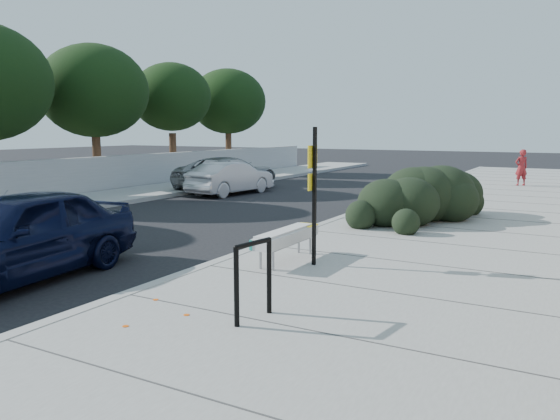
{
  "coord_description": "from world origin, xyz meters",
  "views": [
    {
      "loc": [
        5.85,
        -7.75,
        2.58
      ],
      "look_at": [
        0.65,
        1.59,
        1.0
      ],
      "focal_mm": 35.0,
      "sensor_mm": 36.0,
      "label": 1
    }
  ],
  "objects_px": {
    "sign_post": "(314,187)",
    "suv_silver": "(228,173)",
    "bike_rack": "(253,272)",
    "sedan_navy": "(14,236)",
    "pedestrian": "(521,167)",
    "wagon_silver": "(231,178)",
    "bench": "(287,237)"
  },
  "relations": [
    {
      "from": "sedan_navy",
      "to": "suv_silver",
      "type": "xyz_separation_m",
      "value": [
        -4.99,
        13.62,
        -0.08
      ]
    },
    {
      "from": "bench",
      "to": "wagon_silver",
      "type": "distance_m",
      "value": 12.05
    },
    {
      "from": "pedestrian",
      "to": "suv_silver",
      "type": "bearing_deg",
      "value": -5.59
    },
    {
      "from": "bike_rack",
      "to": "wagon_silver",
      "type": "xyz_separation_m",
      "value": [
        -8.72,
        12.34,
        -0.12
      ]
    },
    {
      "from": "sign_post",
      "to": "bike_rack",
      "type": "bearing_deg",
      "value": -72.71
    },
    {
      "from": "bike_rack",
      "to": "sedan_navy",
      "type": "xyz_separation_m",
      "value": [
        -4.76,
        -0.01,
        0.02
      ]
    },
    {
      "from": "sign_post",
      "to": "bench",
      "type": "bearing_deg",
      "value": -173.66
    },
    {
      "from": "suv_silver",
      "to": "pedestrian",
      "type": "height_order",
      "value": "pedestrian"
    },
    {
      "from": "wagon_silver",
      "to": "pedestrian",
      "type": "distance_m",
      "value": 12.69
    },
    {
      "from": "bike_rack",
      "to": "pedestrian",
      "type": "xyz_separation_m",
      "value": [
        1.23,
        20.19,
        0.17
      ]
    },
    {
      "from": "wagon_silver",
      "to": "bike_rack",
      "type": "bearing_deg",
      "value": 131.57
    },
    {
      "from": "wagon_silver",
      "to": "pedestrian",
      "type": "height_order",
      "value": "pedestrian"
    },
    {
      "from": "sign_post",
      "to": "sedan_navy",
      "type": "distance_m",
      "value": 5.2
    },
    {
      "from": "wagon_silver",
      "to": "suv_silver",
      "type": "relative_size",
      "value": 0.78
    },
    {
      "from": "bench",
      "to": "sign_post",
      "type": "bearing_deg",
      "value": 0.4
    },
    {
      "from": "bench",
      "to": "sign_post",
      "type": "relative_size",
      "value": 0.78
    },
    {
      "from": "bike_rack",
      "to": "suv_silver",
      "type": "distance_m",
      "value": 16.74
    },
    {
      "from": "sign_post",
      "to": "wagon_silver",
      "type": "bearing_deg",
      "value": 137.33
    },
    {
      "from": "wagon_silver",
      "to": "bench",
      "type": "bearing_deg",
      "value": 135.39
    },
    {
      "from": "bike_rack",
      "to": "suv_silver",
      "type": "bearing_deg",
      "value": 134.06
    },
    {
      "from": "suv_silver",
      "to": "pedestrian",
      "type": "xyz_separation_m",
      "value": [
        10.98,
        6.58,
        0.23
      ]
    },
    {
      "from": "sign_post",
      "to": "sedan_navy",
      "type": "height_order",
      "value": "sign_post"
    },
    {
      "from": "bike_rack",
      "to": "pedestrian",
      "type": "relative_size",
      "value": 0.66
    },
    {
      "from": "sedan_navy",
      "to": "sign_post",
      "type": "bearing_deg",
      "value": 29.36
    },
    {
      "from": "suv_silver",
      "to": "wagon_silver",
      "type": "bearing_deg",
      "value": 131.91
    },
    {
      "from": "bike_rack",
      "to": "sign_post",
      "type": "height_order",
      "value": "sign_post"
    },
    {
      "from": "sedan_navy",
      "to": "bench",
      "type": "bearing_deg",
      "value": 33.21
    },
    {
      "from": "bench",
      "to": "wagon_silver",
      "type": "height_order",
      "value": "wagon_silver"
    },
    {
      "from": "bike_rack",
      "to": "pedestrian",
      "type": "height_order",
      "value": "pedestrian"
    },
    {
      "from": "sign_post",
      "to": "wagon_silver",
      "type": "height_order",
      "value": "sign_post"
    },
    {
      "from": "bench",
      "to": "bike_rack",
      "type": "xyz_separation_m",
      "value": [
        1.12,
        -2.98,
        0.16
      ]
    },
    {
      "from": "sign_post",
      "to": "suv_silver",
      "type": "xyz_separation_m",
      "value": [
        -9.17,
        10.63,
        -0.85
      ]
    }
  ]
}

